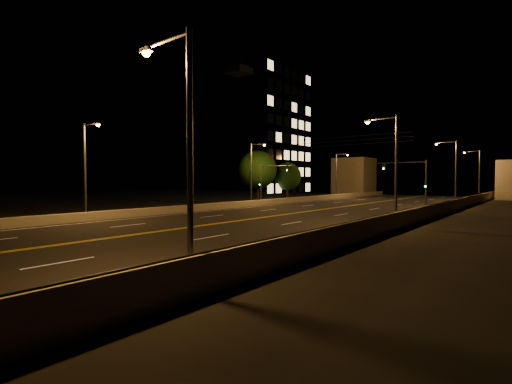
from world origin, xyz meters
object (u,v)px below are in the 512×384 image
Objects in this scene: streetlight_1 at (392,162)px; building_tower at (239,136)px; streetlight_0 at (183,139)px; streetlight_5 at (253,170)px; streetlight_2 at (453,169)px; streetlight_6 at (338,172)px; streetlight_4 at (87,164)px; tree_0 at (258,170)px; streetlight_3 at (477,171)px; traffic_signal_right at (415,179)px; traffic_signal_left at (267,179)px; tree_1 at (287,176)px.

streetlight_1 is 47.81m from building_tower.
streetlight_0 is 1.00× the size of streetlight_5.
streetlight_2 is 24.90m from streetlight_6.
streetlight_4 is (-21.39, -34.46, 0.00)m from streetlight_2.
tree_0 is (-25.74, 36.66, 0.17)m from streetlight_0.
streetlight_0 and streetlight_2 have the same top height.
streetlight_3 is (0.00, 41.64, 0.00)m from streetlight_1.
streetlight_3 is at bearing 86.99° from traffic_signal_right.
traffic_signal_left is 0.69× the size of tree_0.
streetlight_0 is 1.00× the size of streetlight_1.
streetlight_5 is 1.04× the size of tree_0.
tree_0 is at bearing 137.91° from traffic_signal_left.
streetlight_1 and streetlight_5 have the same top height.
streetlight_5 is at bearing -175.42° from traffic_signal_right.
streetlight_6 is (-21.39, 35.11, 0.00)m from streetlight_1.
tree_0 reaches higher than traffic_signal_left.
streetlight_4 is (-21.39, -12.10, 0.00)m from streetlight_1.
traffic_signal_left is at bearing -42.09° from tree_0.
streetlight_2 is (0.00, 22.36, 0.00)m from streetlight_1.
streetlight_0 is at bearing -90.00° from streetlight_3.
traffic_signal_right is (19.82, 23.87, -1.29)m from streetlight_4.
building_tower reaches higher than tree_0.
traffic_signal_right is at bearing 50.29° from streetlight_4.
streetlight_4 reaches higher than traffic_signal_right.
streetlight_5 is 7.88m from tree_0.
building_tower is (-17.23, -7.88, 7.22)m from streetlight_6.
tree_1 is (-24.38, 13.48, 0.49)m from traffic_signal_right.
streetlight_0 is 42.27m from streetlight_2.
streetlight_0 is 36.92m from streetlight_5.
building_tower is (-17.23, 17.04, 7.22)m from streetlight_5.
streetlight_6 is 1.50× the size of traffic_signal_left.
streetlight_2 reaches higher than traffic_signal_left.
streetlight_3 is 1.50× the size of traffic_signal_left.
streetlight_0 is at bearing -68.75° from streetlight_6.
streetlight_6 is (-21.39, 12.75, 0.00)m from streetlight_2.
streetlight_0 is 1.00× the size of streetlight_4.
traffic_signal_right is at bearing -11.64° from tree_0.
traffic_signal_right is (-1.57, 11.77, -1.29)m from streetlight_1.
traffic_signal_left is at bearing 53.64° from streetlight_5.
building_tower reaches higher than streetlight_5.
building_tower is at bearing 129.33° from streetlight_0.
traffic_signal_right is at bearing -28.93° from tree_1.
traffic_signal_right is at bearing -98.43° from streetlight_2.
streetlight_0 is 19.91m from streetlight_1.
streetlight_6 is at bearing 76.69° from tree_0.
streetlight_1 is 1.04× the size of tree_0.
traffic_signal_right is 27.86m from tree_1.
streetlight_1 is at bearing 29.49° from streetlight_4.
streetlight_5 is at bearing -56.52° from tree_0.
tree_0 is (-5.51, 4.98, 1.46)m from traffic_signal_left.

